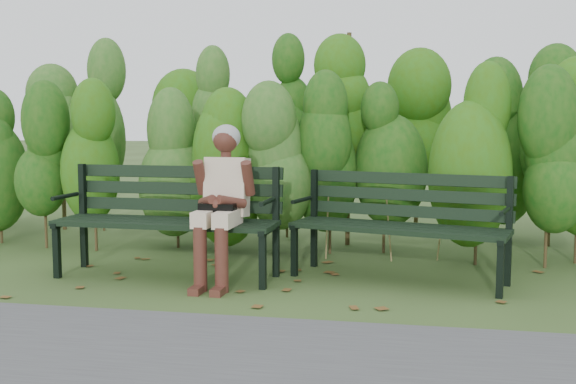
# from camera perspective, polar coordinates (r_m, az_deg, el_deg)

# --- Properties ---
(ground) EXTENTS (80.00, 80.00, 0.00)m
(ground) POSITION_cam_1_polar(r_m,az_deg,el_deg) (5.63, -0.67, -7.98)
(ground) COLOR #374C22
(hedge_band) EXTENTS (11.04, 1.67, 2.42)m
(hedge_band) POSITION_cam_1_polar(r_m,az_deg,el_deg) (7.30, 2.20, 5.18)
(hedge_band) COLOR #47381E
(hedge_band) RESTS_ON ground
(leaf_litter) EXTENTS (5.80, 2.08, 0.01)m
(leaf_litter) POSITION_cam_1_polar(r_m,az_deg,el_deg) (5.56, -4.21, -8.14)
(leaf_litter) COLOR brown
(leaf_litter) RESTS_ON ground
(bench_left) EXTENTS (1.96, 0.70, 0.97)m
(bench_left) POSITION_cam_1_polar(r_m,az_deg,el_deg) (6.03, -9.90, -1.61)
(bench_left) COLOR black
(bench_left) RESTS_ON ground
(bench_right) EXTENTS (1.92, 1.04, 0.92)m
(bench_right) POSITION_cam_1_polar(r_m,az_deg,el_deg) (5.89, 9.60, -2.10)
(bench_right) COLOR black
(bench_right) RESTS_ON ground
(seated_woman) EXTENTS (0.51, 0.75, 1.33)m
(seated_woman) POSITION_cam_1_polar(r_m,az_deg,el_deg) (5.64, -5.60, -0.11)
(seated_woman) COLOR beige
(seated_woman) RESTS_ON ground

